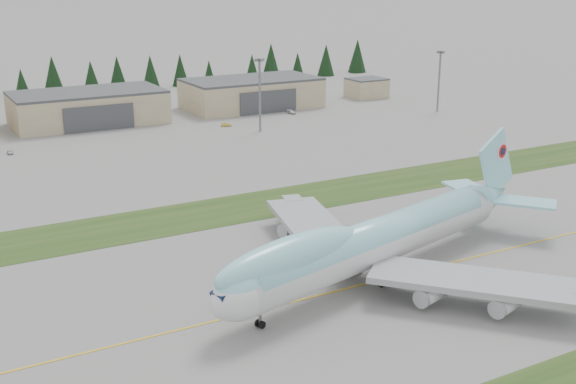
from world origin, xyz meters
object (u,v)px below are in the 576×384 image
boeing_747_freighter (375,241)px  hangar_right (252,93)px  service_vehicle_c (291,114)px  service_vehicle_a (10,154)px  hangar_center (88,107)px  service_vehicle_b (226,126)px

boeing_747_freighter → hangar_right: boeing_747_freighter is taller
hangar_right → service_vehicle_c: hangar_right is taller
hangar_right → service_vehicle_a: 95.10m
hangar_center → service_vehicle_a: (-29.74, -31.00, -5.39)m
hangar_right → service_vehicle_b: (-22.42, -26.31, -5.39)m
boeing_747_freighter → hangar_right: 157.44m
hangar_center → hangar_right: 60.00m
boeing_747_freighter → service_vehicle_a: boeing_747_freighter is taller
hangar_right → service_vehicle_a: (-89.74, -31.00, -5.39)m
boeing_747_freighter → hangar_center: 148.91m
hangar_center → service_vehicle_a: 43.29m
service_vehicle_b → service_vehicle_a: bearing=113.6°
hangar_center → service_vehicle_b: 46.19m
hangar_center → service_vehicle_c: 69.16m
hangar_center → boeing_747_freighter: bearing=-86.8°
service_vehicle_a → service_vehicle_c: size_ratio=0.80×
boeing_747_freighter → service_vehicle_b: (29.33, 122.37, -6.56)m
boeing_747_freighter → service_vehicle_a: (-37.99, 117.69, -6.56)m
service_vehicle_c → service_vehicle_a: bearing=-171.6°
service_vehicle_a → service_vehicle_c: 97.26m
service_vehicle_b → service_vehicle_c: service_vehicle_c is taller
service_vehicle_a → service_vehicle_b: (67.32, 4.68, 0.00)m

